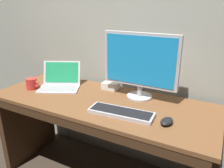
{
  "coord_description": "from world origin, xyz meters",
  "views": [
    {
      "loc": [
        0.78,
        -1.3,
        1.43
      ],
      "look_at": [
        0.09,
        0.0,
        0.89
      ],
      "focal_mm": 35.93,
      "sensor_mm": 36.0,
      "label": 1
    }
  ],
  "objects_px": {
    "wired_keyboard": "(121,113)",
    "coffee_mug": "(32,84)",
    "laptop_silver": "(60,82)",
    "computer_mouse": "(167,121)",
    "external_drive_box": "(111,85)",
    "external_monitor": "(140,63)"
  },
  "relations": [
    {
      "from": "wired_keyboard",
      "to": "coffee_mug",
      "type": "relative_size",
      "value": 3.43
    },
    {
      "from": "external_drive_box",
      "to": "coffee_mug",
      "type": "bearing_deg",
      "value": -152.11
    },
    {
      "from": "laptop_silver",
      "to": "coffee_mug",
      "type": "bearing_deg",
      "value": -141.67
    },
    {
      "from": "external_monitor",
      "to": "computer_mouse",
      "type": "distance_m",
      "value": 0.48
    },
    {
      "from": "laptop_silver",
      "to": "wired_keyboard",
      "type": "bearing_deg",
      "value": -17.08
    },
    {
      "from": "laptop_silver",
      "to": "external_monitor",
      "type": "distance_m",
      "value": 0.71
    },
    {
      "from": "external_monitor",
      "to": "coffee_mug",
      "type": "relative_size",
      "value": 4.45
    },
    {
      "from": "external_monitor",
      "to": "wired_keyboard",
      "type": "relative_size",
      "value": 1.3
    },
    {
      "from": "wired_keyboard",
      "to": "external_monitor",
      "type": "bearing_deg",
      "value": 89.31
    },
    {
      "from": "external_monitor",
      "to": "wired_keyboard",
      "type": "xyz_separation_m",
      "value": [
        -0.0,
        -0.3,
        -0.26
      ]
    },
    {
      "from": "external_monitor",
      "to": "coffee_mug",
      "type": "distance_m",
      "value": 0.91
    },
    {
      "from": "computer_mouse",
      "to": "external_drive_box",
      "type": "relative_size",
      "value": 0.81
    },
    {
      "from": "computer_mouse",
      "to": "coffee_mug",
      "type": "relative_size",
      "value": 0.82
    },
    {
      "from": "external_drive_box",
      "to": "external_monitor",
      "type": "bearing_deg",
      "value": -14.39
    },
    {
      "from": "external_monitor",
      "to": "computer_mouse",
      "type": "relative_size",
      "value": 5.46
    },
    {
      "from": "external_monitor",
      "to": "external_drive_box",
      "type": "relative_size",
      "value": 4.44
    },
    {
      "from": "laptop_silver",
      "to": "coffee_mug",
      "type": "relative_size",
      "value": 3.26
    },
    {
      "from": "wired_keyboard",
      "to": "laptop_silver",
      "type": "bearing_deg",
      "value": 162.92
    },
    {
      "from": "wired_keyboard",
      "to": "external_drive_box",
      "type": "xyz_separation_m",
      "value": [
        -0.27,
        0.37,
        0.02
      ]
    },
    {
      "from": "coffee_mug",
      "to": "wired_keyboard",
      "type": "bearing_deg",
      "value": -4.3
    },
    {
      "from": "external_monitor",
      "to": "computer_mouse",
      "type": "height_order",
      "value": "external_monitor"
    },
    {
      "from": "computer_mouse",
      "to": "external_drive_box",
      "type": "xyz_separation_m",
      "value": [
        -0.56,
        0.35,
        0.01
      ]
    }
  ]
}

